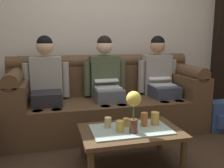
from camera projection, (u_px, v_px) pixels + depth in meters
name	position (u px, v px, depth m)	size (l,w,h in m)	color
back_wall_patterned	(98.00, 20.00, 3.51)	(6.00, 0.12, 2.90)	beige
timber_pillar	(222.00, 21.00, 3.88)	(0.20, 0.20, 2.90)	black
couch	(106.00, 102.00, 3.21)	(2.47, 0.88, 0.96)	#513823
person_left	(46.00, 82.00, 2.97)	(0.56, 0.67, 1.22)	#232326
person_middle	(106.00, 80.00, 3.15)	(0.56, 0.67, 1.22)	#595B66
person_right	(159.00, 78.00, 3.33)	(0.56, 0.67, 1.22)	#383D4C
coffee_table	(131.00, 134.00, 2.26)	(0.92, 0.59, 0.37)	#47331E
flower_vase	(134.00, 105.00, 2.11)	(0.13, 0.13, 0.37)	brown
cup_near_left	(126.00, 122.00, 2.31)	(0.07, 0.07, 0.08)	gold
cup_near_right	(108.00, 122.00, 2.28)	(0.06, 0.06, 0.10)	#DBB77A
cup_far_center	(155.00, 118.00, 2.35)	(0.08, 0.08, 0.12)	gold
cup_far_left	(144.00, 119.00, 2.31)	(0.06, 0.06, 0.13)	#B26633
cup_far_right	(120.00, 126.00, 2.18)	(0.07, 0.07, 0.10)	gold
backpack_right	(220.00, 116.00, 3.17)	(0.35, 0.25, 0.39)	#33477A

